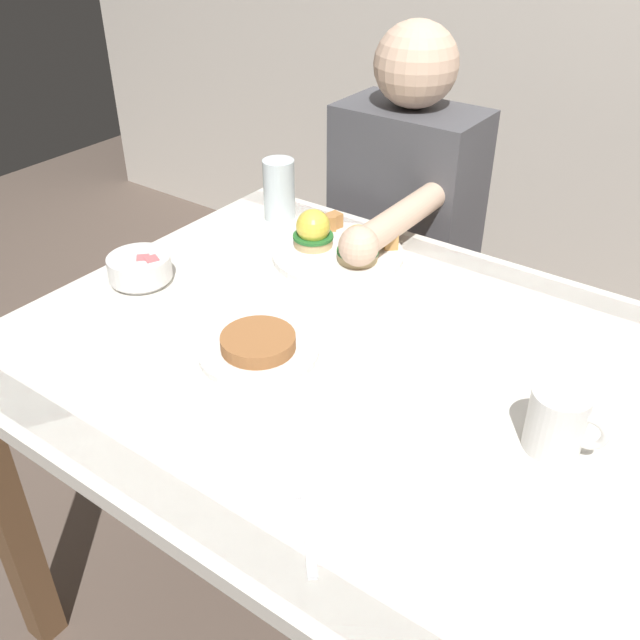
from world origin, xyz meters
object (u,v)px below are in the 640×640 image
object	(u,v)px
fork	(307,518)
diner_person	(400,231)
fruit_bowl	(140,269)
eggs_benedict_plate	(337,245)
side_plate	(258,347)
dining_table	(366,409)
coffee_mug	(559,419)
water_glass_near	(279,193)

from	to	relation	value
fork	diner_person	world-z (taller)	diner_person
fruit_bowl	diner_person	bearing A→B (deg)	72.64
eggs_benedict_plate	side_plate	bearing A→B (deg)	-75.97
side_plate	fruit_bowl	bearing A→B (deg)	171.90
dining_table	diner_person	bearing A→B (deg)	115.61
eggs_benedict_plate	diner_person	xyz separation A→B (m)	(-0.04, 0.34, -0.12)
dining_table	side_plate	world-z (taller)	side_plate
coffee_mug	water_glass_near	world-z (taller)	water_glass_near
dining_table	water_glass_near	distance (m)	0.59
fruit_bowl	fork	size ratio (longest dim) A/B	0.93
eggs_benedict_plate	water_glass_near	distance (m)	0.23
fruit_bowl	coffee_mug	bearing A→B (deg)	1.65
fruit_bowl	diner_person	xyz separation A→B (m)	(0.20, 0.65, -0.12)
fork	side_plate	size ratio (longest dim) A/B	0.65
eggs_benedict_plate	fruit_bowl	distance (m)	0.39
fork	water_glass_near	bearing A→B (deg)	130.87
dining_table	eggs_benedict_plate	xyz separation A→B (m)	(-0.24, 0.26, 0.13)
dining_table	eggs_benedict_plate	distance (m)	0.38
dining_table	coffee_mug	bearing A→B (deg)	-3.87
water_glass_near	diner_person	distance (m)	0.34
side_plate	eggs_benedict_plate	bearing A→B (deg)	104.03
dining_table	side_plate	size ratio (longest dim) A/B	6.00
eggs_benedict_plate	water_glass_near	world-z (taller)	water_glass_near
coffee_mug	diner_person	xyz separation A→B (m)	(-0.61, 0.62, -0.14)
water_glass_near	diner_person	world-z (taller)	diner_person
dining_table	water_glass_near	size ratio (longest dim) A/B	8.83
eggs_benedict_plate	fruit_bowl	world-z (taller)	eggs_benedict_plate
eggs_benedict_plate	dining_table	bearing A→B (deg)	-47.08
fruit_bowl	water_glass_near	world-z (taller)	water_glass_near
dining_table	coffee_mug	xyz separation A→B (m)	(0.32, -0.02, 0.16)
fruit_bowl	coffee_mug	world-z (taller)	coffee_mug
fork	water_glass_near	xyz separation A→B (m)	(-0.58, 0.67, 0.06)
fruit_bowl	water_glass_near	xyz separation A→B (m)	(0.03, 0.39, 0.03)
dining_table	fork	bearing A→B (deg)	-69.86
fork	diner_person	xyz separation A→B (m)	(-0.41, 0.93, -0.09)
dining_table	fruit_bowl	distance (m)	0.51
fruit_bowl	coffee_mug	xyz separation A→B (m)	(0.81, 0.02, 0.02)
dining_table	water_glass_near	bearing A→B (deg)	143.28
eggs_benedict_plate	water_glass_near	xyz separation A→B (m)	(-0.21, 0.08, 0.03)
coffee_mug	water_glass_near	distance (m)	0.86
coffee_mug	fruit_bowl	bearing A→B (deg)	-178.35
fork	diner_person	bearing A→B (deg)	113.74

